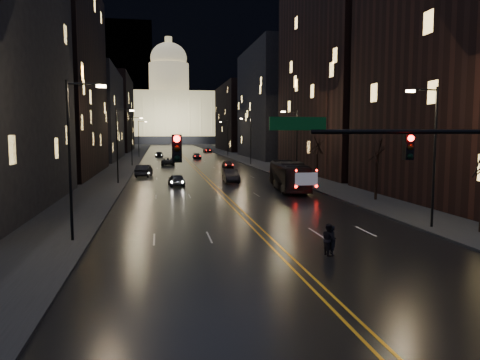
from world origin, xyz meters
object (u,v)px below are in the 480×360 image
oncoming_car_b (144,171)px  receding_car_a (231,176)px  traffic_signal (463,159)px  bus (289,176)px  oncoming_car_a (176,180)px  pedestrian_a (333,240)px  pedestrian_b (329,240)px

oncoming_car_b → receding_car_a: oncoming_car_b is taller
traffic_signal → bus: (1.57, 31.03, -3.56)m
oncoming_car_a → oncoming_car_b: oncoming_car_b is taller
oncoming_car_b → receding_car_a: 14.42m
receding_car_a → oncoming_car_b: bearing=139.7°
pedestrian_a → oncoming_car_b: bearing=16.7°
pedestrian_a → bus: bearing=-7.9°
traffic_signal → receding_car_a: (-3.41, 39.59, -4.29)m
traffic_signal → pedestrian_b: (-3.70, 5.00, -4.29)m
pedestrian_b → bus: bearing=-15.8°
traffic_signal → oncoming_car_b: traffic_signal is taller
bus → pedestrian_b: (-5.27, -26.03, -0.73)m
bus → pedestrian_b: bearing=-95.9°
receding_car_a → traffic_signal: bearing=-83.6°
oncoming_car_b → pedestrian_b: 45.41m
receding_car_a → pedestrian_a: bearing=-88.7°
oncoming_car_a → pedestrian_b: pedestrian_b is taller
traffic_signal → oncoming_car_a: bearing=105.4°
oncoming_car_a → pedestrian_b: bearing=97.1°
oncoming_car_b → pedestrian_a: (10.65, -44.19, -0.09)m
oncoming_car_a → oncoming_car_b: size_ratio=0.81×
traffic_signal → receding_car_a: size_ratio=3.50×
traffic_signal → pedestrian_a: 7.50m
traffic_signal → bus: size_ratio=1.56×
oncoming_car_a → pedestrian_b: (6.43, -31.82, 0.10)m
bus → receding_car_a: (-4.97, 8.56, -0.73)m
bus → pedestrian_a: (-5.07, -26.03, -0.78)m
oncoming_car_a → receding_car_a: bearing=-162.0°
pedestrian_a → pedestrian_b: (-0.19, 0.00, 0.05)m
receding_car_a → pedestrian_b: size_ratio=3.04×
receding_car_a → pedestrian_b: receding_car_a is taller
bus → oncoming_car_a: bearing=159.1°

